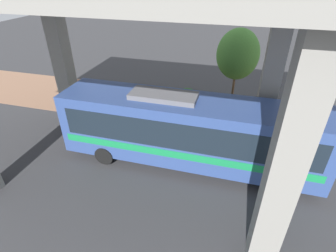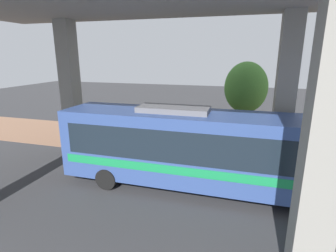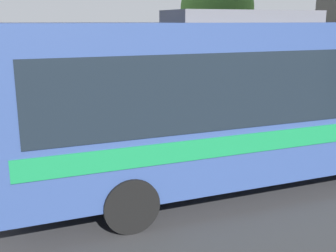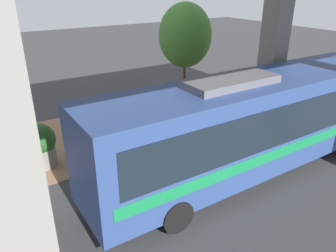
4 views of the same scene
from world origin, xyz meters
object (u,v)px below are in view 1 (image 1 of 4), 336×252
(planter_front, at_px, (190,113))
(planter_middle, at_px, (142,104))
(street_tree_near, at_px, (238,54))
(planter_back, at_px, (112,98))
(bus, at_px, (188,129))
(fire_hydrant, at_px, (162,104))
(planter_extra, at_px, (187,101))

(planter_front, height_order, planter_middle, planter_middle)
(planter_middle, relative_size, street_tree_near, 0.30)
(planter_back, distance_m, street_tree_near, 9.08)
(planter_middle, relative_size, planter_back, 0.99)
(planter_middle, height_order, street_tree_near, street_tree_near)
(bus, relative_size, street_tree_near, 2.25)
(planter_front, xyz_separation_m, planter_middle, (-0.41, -3.39, 0.03))
(fire_hydrant, xyz_separation_m, planter_middle, (0.85, -1.15, 0.30))
(fire_hydrant, xyz_separation_m, planter_back, (0.55, -3.57, 0.32))
(bus, distance_m, planter_middle, 5.99)
(bus, relative_size, planter_front, 7.80)
(planter_middle, xyz_separation_m, planter_extra, (-1.04, 2.87, 0.07))
(planter_extra, bearing_deg, planter_middle, -70.16)
(fire_hydrant, height_order, planter_front, planter_front)
(bus, height_order, street_tree_near, street_tree_near)
(planter_back, relative_size, planter_extra, 0.92)
(planter_middle, xyz_separation_m, street_tree_near, (-2.54, 5.81, 3.13))
(planter_front, distance_m, planter_back, 5.86)
(fire_hydrant, xyz_separation_m, planter_extra, (-0.18, 1.73, 0.37))
(bus, xyz_separation_m, fire_hydrant, (-5.10, -2.89, -1.51))
(fire_hydrant, height_order, street_tree_near, street_tree_near)
(planter_extra, bearing_deg, planter_back, -82.16)
(fire_hydrant, bearing_deg, planter_middle, -53.39)
(fire_hydrant, bearing_deg, planter_back, -81.31)
(planter_front, height_order, planter_back, planter_back)
(planter_front, distance_m, planter_extra, 1.54)
(fire_hydrant, distance_m, planter_extra, 1.77)
(planter_front, xyz_separation_m, planter_extra, (-1.44, -0.52, 0.10))
(planter_front, bearing_deg, street_tree_near, 140.60)
(planter_middle, bearing_deg, planter_front, 83.19)
(bus, distance_m, planter_back, 8.00)
(bus, bearing_deg, fire_hydrant, -150.48)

